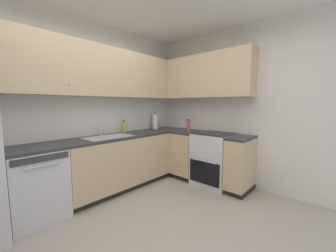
{
  "coord_description": "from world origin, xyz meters",
  "views": [
    {
      "loc": [
        -1.41,
        -1.44,
        1.39
      ],
      "look_at": [
        0.99,
        0.74,
        1.03
      ],
      "focal_mm": 21.16,
      "sensor_mm": 36.0,
      "label": 1
    }
  ],
  "objects_px": {
    "paper_towel_roll": "(155,122)",
    "dishwasher": "(36,184)",
    "oil_bottle": "(188,125)",
    "soap_bottle": "(124,127)",
    "oven_range": "(214,159)"
  },
  "relations": [
    {
      "from": "dishwasher",
      "to": "paper_towel_roll",
      "type": "distance_m",
      "value": 2.25
    },
    {
      "from": "paper_towel_roll",
      "to": "oil_bottle",
      "type": "distance_m",
      "value": 0.72
    },
    {
      "from": "dishwasher",
      "to": "paper_towel_roll",
      "type": "xyz_separation_m",
      "value": [
        2.17,
        0.16,
        0.61
      ]
    },
    {
      "from": "oven_range",
      "to": "paper_towel_roll",
      "type": "height_order",
      "value": "paper_towel_roll"
    },
    {
      "from": "soap_bottle",
      "to": "oil_bottle",
      "type": "xyz_separation_m",
      "value": [
        0.95,
        -0.71,
        0.0
      ]
    },
    {
      "from": "soap_bottle",
      "to": "paper_towel_roll",
      "type": "bearing_deg",
      "value": -1.53
    },
    {
      "from": "paper_towel_roll",
      "to": "dishwasher",
      "type": "bearing_deg",
      "value": -175.76
    },
    {
      "from": "dishwasher",
      "to": "soap_bottle",
      "type": "xyz_separation_m",
      "value": [
        1.42,
        0.18,
        0.56
      ]
    },
    {
      "from": "paper_towel_roll",
      "to": "oven_range",
      "type": "bearing_deg",
      "value": -79.65
    },
    {
      "from": "oil_bottle",
      "to": "soap_bottle",
      "type": "bearing_deg",
      "value": 143.5
    },
    {
      "from": "soap_bottle",
      "to": "paper_towel_roll",
      "type": "distance_m",
      "value": 0.75
    },
    {
      "from": "soap_bottle",
      "to": "paper_towel_roll",
      "type": "relative_size",
      "value": 0.64
    },
    {
      "from": "dishwasher",
      "to": "oil_bottle",
      "type": "distance_m",
      "value": 2.49
    },
    {
      "from": "oven_range",
      "to": "oil_bottle",
      "type": "relative_size",
      "value": 4.54
    },
    {
      "from": "soap_bottle",
      "to": "dishwasher",
      "type": "bearing_deg",
      "value": -172.73
    }
  ]
}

